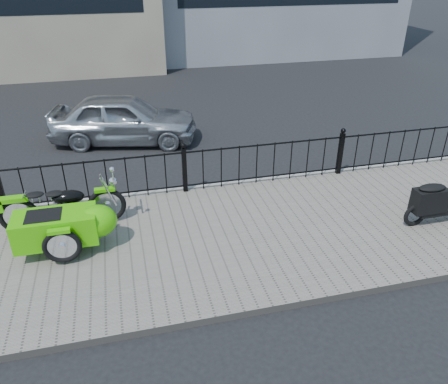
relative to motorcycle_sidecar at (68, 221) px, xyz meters
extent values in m
plane|color=black|center=(2.20, 0.16, -0.59)|extent=(120.00, 120.00, 0.00)
cube|color=#6D655C|center=(2.20, -0.34, -0.53)|extent=(30.00, 3.80, 0.12)
cube|color=gray|center=(2.20, 1.60, -0.53)|extent=(30.00, 0.10, 0.12)
cylinder|color=black|center=(2.20, 1.46, 0.40)|extent=(14.00, 0.04, 0.04)
cylinder|color=black|center=(2.20, 1.46, -0.35)|extent=(14.00, 0.04, 0.04)
cube|color=black|center=(-1.30, 1.46, 0.01)|extent=(0.09, 0.09, 0.96)
cube|color=black|center=(2.20, 1.46, 0.01)|extent=(0.09, 0.09, 0.96)
sphere|color=black|center=(2.20, 1.46, 0.55)|extent=(0.11, 0.11, 0.11)
cube|color=black|center=(5.70, 1.46, 0.01)|extent=(0.09, 0.09, 0.96)
sphere|color=black|center=(5.70, 1.46, 0.55)|extent=(0.11, 0.11, 0.11)
torus|color=black|center=(0.62, 0.61, -0.13)|extent=(0.69, 0.09, 0.69)
torus|color=black|center=(-0.88, 0.61, -0.13)|extent=(0.69, 0.09, 0.69)
torus|color=black|center=(-0.08, -0.53, -0.13)|extent=(0.60, 0.08, 0.60)
cube|color=gray|center=(-0.13, 0.61, -0.11)|extent=(0.34, 0.22, 0.24)
cylinder|color=black|center=(-0.13, 0.61, -0.18)|extent=(1.40, 0.04, 0.04)
ellipsoid|color=black|center=(-0.01, 0.61, 0.13)|extent=(0.54, 0.29, 0.26)
cylinder|color=silver|center=(0.80, 0.61, 0.49)|extent=(0.03, 0.56, 0.03)
cylinder|color=silver|center=(0.68, 0.61, 0.18)|extent=(0.25, 0.04, 0.59)
sphere|color=silver|center=(0.78, 0.61, 0.35)|extent=(0.15, 0.15, 0.15)
cube|color=#40BC06|center=(0.62, 0.61, 0.20)|extent=(0.36, 0.12, 0.06)
cube|color=#40BC06|center=(-0.93, 0.61, 0.21)|extent=(0.55, 0.16, 0.08)
ellipsoid|color=black|center=(-0.23, 0.61, 0.23)|extent=(0.31, 0.22, 0.08)
ellipsoid|color=black|center=(-0.55, 0.61, 0.25)|extent=(0.31, 0.22, 0.08)
cube|color=#40BC06|center=(-0.18, -0.14, 0.00)|extent=(1.30, 0.62, 0.50)
ellipsoid|color=#40BC06|center=(0.47, -0.14, 0.02)|extent=(0.65, 0.60, 0.54)
cube|color=black|center=(-0.33, -0.14, 0.23)|extent=(0.55, 0.43, 0.06)
cube|color=#40BC06|center=(-0.08, -0.53, 0.16)|extent=(0.34, 0.11, 0.06)
torus|color=black|center=(6.02, -0.87, -0.25)|extent=(0.45, 0.08, 0.45)
cube|color=black|center=(6.63, -0.87, -0.23)|extent=(1.11, 0.24, 0.11)
cube|color=black|center=(6.24, -0.87, 0.02)|extent=(0.61, 0.29, 0.44)
ellipsoid|color=black|center=(6.24, -0.87, 0.28)|extent=(0.52, 0.26, 0.10)
torus|color=black|center=(-0.04, -0.05, -0.20)|extent=(0.47, 0.44, 0.56)
imported|color=#ACAFB3|center=(1.13, 4.87, 0.06)|extent=(4.08, 2.36, 1.31)
camera|label=1|loc=(1.03, -6.57, 3.88)|focal=35.00mm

